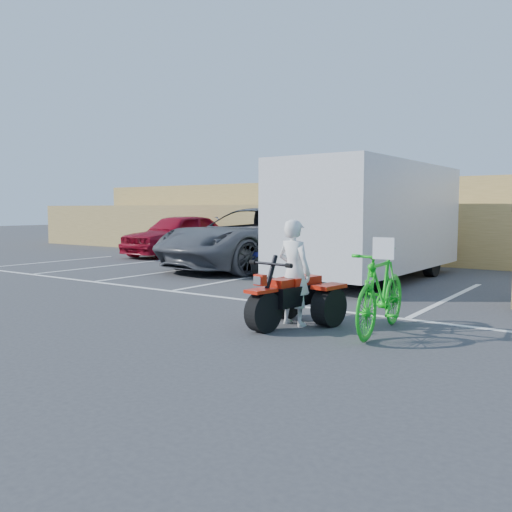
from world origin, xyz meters
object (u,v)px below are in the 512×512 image
Objects in this scene: red_trike_atv at (288,326)px; cargo_trailer at (371,218)px; rider at (294,272)px; red_car at (179,235)px; quad_atv_blue at (257,274)px; grey_pickup at (256,238)px; quad_atv_green at (291,278)px; green_dirt_bike at (381,291)px.

cargo_trailer is (-1.18, 6.00, 1.61)m from red_trike_atv.
rider reaches higher than red_car.
cargo_trailer is 4.64× the size of quad_atv_blue.
grey_pickup is 5.33m from red_car.
red_car is 6.80m from quad_atv_blue.
cargo_trailer is at bearing -12.71° from red_car.
red_car is 2.88× the size of quad_atv_green.
quad_atv_green is (-4.40, 4.66, -0.64)m from green_dirt_bike.
grey_pickup is at bearing -17.63° from red_car.
quad_atv_green reaches higher than red_trike_atv.
rider reaches higher than quad_atv_blue.
rider is at bearing -42.86° from grey_pickup.
red_car reaches higher than quad_atv_blue.
green_dirt_bike is at bearing -53.43° from quad_atv_blue.
rider reaches higher than red_trike_atv.
rider is 0.25× the size of grey_pickup.
red_trike_atv is at bearing -77.42° from cargo_trailer.
cargo_trailer is at bearing 35.68° from quad_atv_green.
grey_pickup is 1.88m from quad_atv_blue.
green_dirt_bike is 1.52× the size of quad_atv_blue.
cargo_trailer reaches higher than green_dirt_bike.
rider is 6.03m from cargo_trailer.
green_dirt_bike is (1.38, 0.39, 0.64)m from red_trike_atv.
green_dirt_bike is at bearing -32.16° from red_car.
red_trike_atv is 0.97× the size of rider.
cargo_trailer is at bearing -1.10° from grey_pickup.
quad_atv_green is at bearing 128.79° from green_dirt_bike.
rider is 13.27m from red_car.
green_dirt_bike is at bearing -35.30° from grey_pickup.
green_dirt_bike is 9.15m from grey_pickup.
grey_pickup is (-5.29, 6.65, 0.94)m from red_trike_atv.
quad_atv_blue is at bearing 134.46° from green_dirt_bike.
grey_pickup is 3.99× the size of quad_atv_green.
cargo_trailer is at bearing -69.45° from rider.
rider reaches higher than quad_atv_green.
grey_pickup reaches higher than quad_atv_green.
rider is 0.79× the size of green_dirt_bike.
red_trike_atv is 8.55m from grey_pickup.
red_car is at bearing 149.32° from red_trike_atv.
quad_atv_blue is at bearing 175.89° from quad_atv_green.
red_trike_atv is at bearing -50.69° from quad_atv_green.
grey_pickup reaches higher than red_car.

